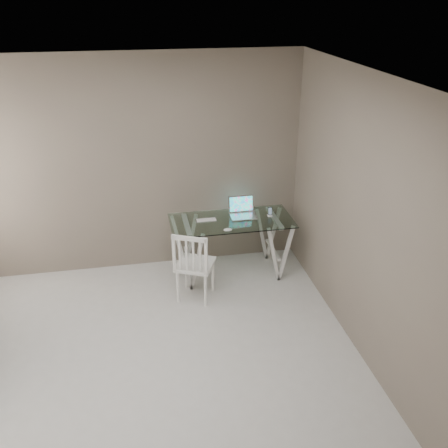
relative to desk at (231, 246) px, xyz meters
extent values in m
plane|color=beige|center=(-1.05, -1.79, -0.38)|extent=(4.50, 4.50, 0.00)
cube|color=white|center=(-1.05, -1.79, 2.32)|extent=(4.00, 4.50, 0.02)
cube|color=#726659|center=(-1.05, 0.46, 0.97)|extent=(4.00, 0.02, 2.70)
cube|color=#726659|center=(0.95, -1.79, 0.97)|extent=(0.02, 4.50, 2.70)
cube|color=silver|center=(0.00, 0.00, 0.36)|extent=(1.50, 0.70, 0.01)
cube|color=silver|center=(-0.55, 0.00, -0.02)|extent=(0.24, 0.62, 0.72)
cube|color=silver|center=(0.55, 0.00, -0.02)|extent=(0.24, 0.62, 0.72)
cube|color=white|center=(-0.52, -0.45, 0.05)|extent=(0.54, 0.54, 0.04)
cylinder|color=white|center=(-0.74, -0.53, -0.17)|extent=(0.03, 0.03, 0.42)
cylinder|color=white|center=(-0.43, -0.67, -0.17)|extent=(0.03, 0.03, 0.42)
cylinder|color=white|center=(-0.60, -0.23, -0.17)|extent=(0.03, 0.03, 0.42)
cylinder|color=white|center=(-0.30, -0.37, -0.17)|extent=(0.03, 0.03, 0.42)
cube|color=white|center=(-0.60, -0.62, 0.28)|extent=(0.38, 0.19, 0.46)
cube|color=#BCBCC0|center=(0.17, 0.07, 0.37)|extent=(0.32, 0.22, 0.01)
cube|color=#19D899|center=(0.17, 0.20, 0.48)|extent=(0.32, 0.05, 0.21)
cube|color=silver|center=(-0.30, 0.06, 0.37)|extent=(0.26, 0.11, 0.01)
ellipsoid|color=white|center=(-0.10, -0.28, 0.38)|extent=(0.10, 0.06, 0.03)
cube|color=white|center=(0.50, 0.03, 0.37)|extent=(0.06, 0.06, 0.01)
cube|color=black|center=(0.50, 0.03, 0.43)|extent=(0.05, 0.03, 0.10)
camera|label=1|loc=(-1.15, -5.40, 2.96)|focal=40.00mm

